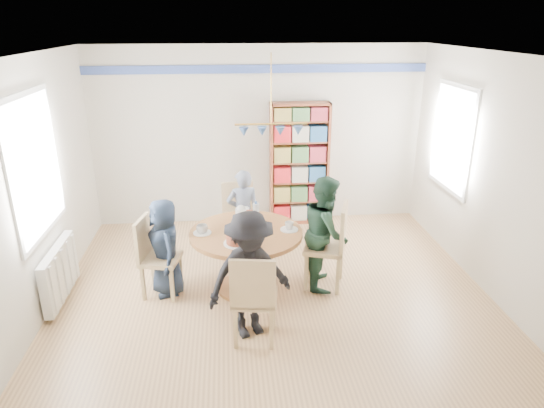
{
  "coord_description": "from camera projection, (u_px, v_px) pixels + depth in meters",
  "views": [
    {
      "loc": [
        -0.49,
        -4.74,
        3.02
      ],
      "look_at": [
        0.0,
        0.4,
        1.05
      ],
      "focal_mm": 32.0,
      "sensor_mm": 36.0,
      "label": 1
    }
  ],
  "objects": [
    {
      "name": "ground",
      "position": [
        275.0,
        302.0,
        5.52
      ],
      "size": [
        5.0,
        5.0,
        0.0
      ],
      "primitive_type": "plane",
      "color": "tan"
    },
    {
      "name": "room_shell",
      "position": [
        246.0,
        143.0,
        5.72
      ],
      "size": [
        5.0,
        5.0,
        5.0
      ],
      "color": "white",
      "rests_on": "ground"
    },
    {
      "name": "radiator",
      "position": [
        60.0,
        272.0,
        5.46
      ],
      "size": [
        0.12,
        1.0,
        0.6
      ],
      "color": "silver",
      "rests_on": "ground"
    },
    {
      "name": "dining_table",
      "position": [
        246.0,
        247.0,
        5.61
      ],
      "size": [
        1.3,
        1.3,
        0.75
      ],
      "color": "olive",
      "rests_on": "ground"
    },
    {
      "name": "chair_left",
      "position": [
        153.0,
        253.0,
        5.54
      ],
      "size": [
        0.49,
        0.49,
        0.94
      ],
      "color": "tan",
      "rests_on": "ground"
    },
    {
      "name": "chair_right",
      "position": [
        332.0,
        242.0,
        5.69
      ],
      "size": [
        0.58,
        0.58,
        1.04
      ],
      "color": "tan",
      "rests_on": "ground"
    },
    {
      "name": "chair_far",
      "position": [
        239.0,
        215.0,
        6.58
      ],
      "size": [
        0.48,
        0.48,
        0.97
      ],
      "color": "tan",
      "rests_on": "ground"
    },
    {
      "name": "chair_near",
      "position": [
        254.0,
        296.0,
        4.65
      ],
      "size": [
        0.49,
        0.49,
        0.98
      ],
      "color": "tan",
      "rests_on": "ground"
    },
    {
      "name": "person_left",
      "position": [
        165.0,
        247.0,
        5.54
      ],
      "size": [
        0.55,
        0.66,
        1.16
      ],
      "primitive_type": "imported",
      "rotation": [
        0.0,
        0.0,
        -1.2
      ],
      "color": "#172133",
      "rests_on": "ground"
    },
    {
      "name": "person_right",
      "position": [
        326.0,
        232.0,
        5.69
      ],
      "size": [
        0.62,
        0.74,
        1.36
      ],
      "primitive_type": "imported",
      "rotation": [
        0.0,
        0.0,
        1.4
      ],
      "color": "#193324",
      "rests_on": "ground"
    },
    {
      "name": "person_far",
      "position": [
        243.0,
        213.0,
        6.46
      ],
      "size": [
        0.46,
        0.32,
        1.2
      ],
      "primitive_type": "imported",
      "rotation": [
        0.0,
        0.0,
        3.22
      ],
      "color": "gray",
      "rests_on": "ground"
    },
    {
      "name": "person_near",
      "position": [
        249.0,
        275.0,
        4.75
      ],
      "size": [
        0.98,
        0.77,
        1.34
      ],
      "primitive_type": "imported",
      "rotation": [
        0.0,
        0.0,
        0.36
      ],
      "color": "black",
      "rests_on": "ground"
    },
    {
      "name": "bookshelf",
      "position": [
        299.0,
        165.0,
        7.42
      ],
      "size": [
        0.9,
        0.27,
        1.88
      ],
      "color": "maroon",
      "rests_on": "ground"
    },
    {
      "name": "tableware",
      "position": [
        244.0,
        225.0,
        5.54
      ],
      "size": [
        1.2,
        1.2,
        0.32
      ],
      "color": "white",
      "rests_on": "dining_table"
    }
  ]
}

